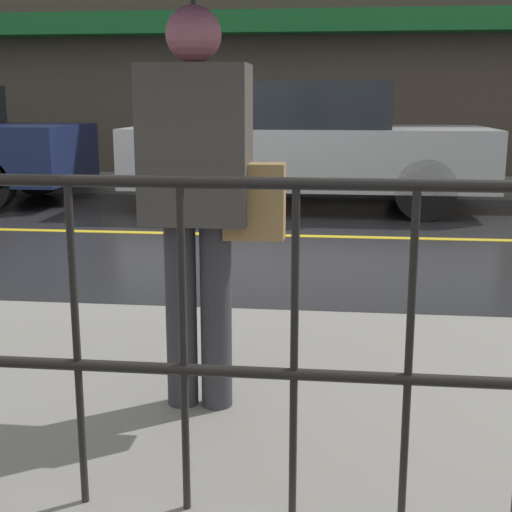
# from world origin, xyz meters

# --- Properties ---
(ground_plane) EXTENTS (80.00, 80.00, 0.00)m
(ground_plane) POSITION_xyz_m (0.00, 0.00, 0.00)
(ground_plane) COLOR #262628
(sidewalk_near) EXTENTS (28.00, 2.44, 0.12)m
(sidewalk_near) POSITION_xyz_m (0.00, -4.26, 0.06)
(sidewalk_near) COLOR gray
(sidewalk_near) RESTS_ON ground_plane
(sidewalk_far) EXTENTS (28.00, 2.04, 0.12)m
(sidewalk_far) POSITION_xyz_m (0.00, 4.06, 0.06)
(sidewalk_far) COLOR gray
(sidewalk_far) RESTS_ON ground_plane
(lane_marking) EXTENTS (25.20, 0.12, 0.01)m
(lane_marking) POSITION_xyz_m (0.00, 0.00, 0.00)
(lane_marking) COLOR gold
(lane_marking) RESTS_ON ground_plane
(pedestrian) EXTENTS (1.03, 1.03, 2.02)m
(pedestrian) POSITION_xyz_m (0.73, -4.45, 1.73)
(pedestrian) COLOR #333338
(pedestrian) RESTS_ON sidewalk_near
(car_silver) EXTENTS (4.51, 1.91, 1.59)m
(car_silver) POSITION_xyz_m (0.84, 1.98, 0.82)
(car_silver) COLOR #B2B5BA
(car_silver) RESTS_ON ground_plane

